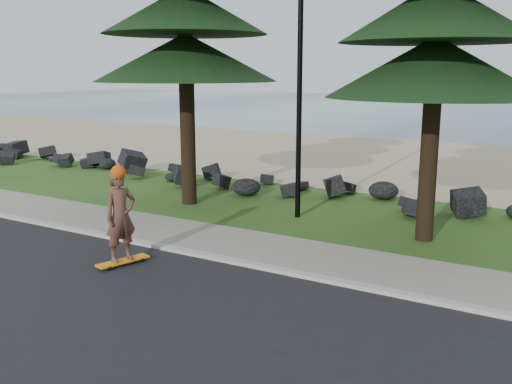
% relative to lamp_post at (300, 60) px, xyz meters
% --- Properties ---
extents(ground, '(160.00, 160.00, 0.00)m').
position_rel_lamp_post_xyz_m(ground, '(0.00, -3.20, -4.13)').
color(ground, '#314D18').
rests_on(ground, ground).
extents(road, '(160.00, 7.00, 0.02)m').
position_rel_lamp_post_xyz_m(road, '(0.00, -7.70, -4.12)').
color(road, black).
rests_on(road, ground).
extents(kerb, '(160.00, 0.20, 0.10)m').
position_rel_lamp_post_xyz_m(kerb, '(0.00, -4.10, -4.08)').
color(kerb, '#AEAC9D').
rests_on(kerb, ground).
extents(sidewalk, '(160.00, 2.00, 0.08)m').
position_rel_lamp_post_xyz_m(sidewalk, '(0.00, -3.00, -4.09)').
color(sidewalk, gray).
rests_on(sidewalk, ground).
extents(beach_sand, '(160.00, 15.00, 0.01)m').
position_rel_lamp_post_xyz_m(beach_sand, '(0.00, 11.30, -4.13)').
color(beach_sand, tan).
rests_on(beach_sand, ground).
extents(seawall_boulders, '(60.00, 2.40, 1.10)m').
position_rel_lamp_post_xyz_m(seawall_boulders, '(0.00, 2.40, -4.13)').
color(seawall_boulders, black).
rests_on(seawall_boulders, ground).
extents(lamp_post, '(0.25, 0.14, 8.14)m').
position_rel_lamp_post_xyz_m(lamp_post, '(0.00, 0.00, 0.00)').
color(lamp_post, black).
rests_on(lamp_post, ground).
extents(skateboarder, '(0.61, 1.14, 2.06)m').
position_rel_lamp_post_xyz_m(skateboarder, '(-1.28, -5.35, -3.10)').
color(skateboarder, orange).
rests_on(skateboarder, ground).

